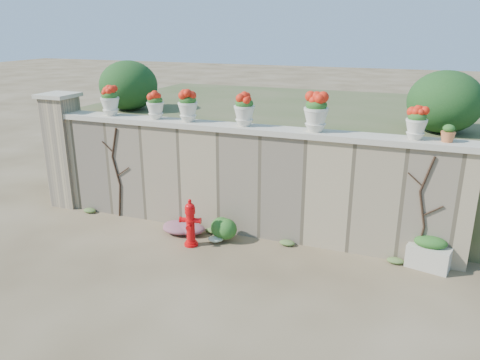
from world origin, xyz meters
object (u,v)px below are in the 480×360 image
at_px(planter_box, 429,253).
at_px(terracotta_pot, 448,134).
at_px(fire_hydrant, 190,223).
at_px(urn_pot_0, 110,101).

relative_size(planter_box, terracotta_pot, 2.77).
distance_m(fire_hydrant, urn_pot_0, 3.08).
bearing_deg(terracotta_pot, fire_hydrant, -167.26).
height_order(fire_hydrant, planter_box, fire_hydrant).
xyz_separation_m(planter_box, urn_pot_0, (-6.26, 0.25, 2.13)).
relative_size(fire_hydrant, urn_pot_0, 1.52).
xyz_separation_m(fire_hydrant, urn_pot_0, (-2.20, 0.93, 1.94)).
bearing_deg(fire_hydrant, urn_pot_0, 144.64).
bearing_deg(urn_pot_0, terracotta_pot, 0.00).
bearing_deg(urn_pot_0, fire_hydrant, -22.84).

